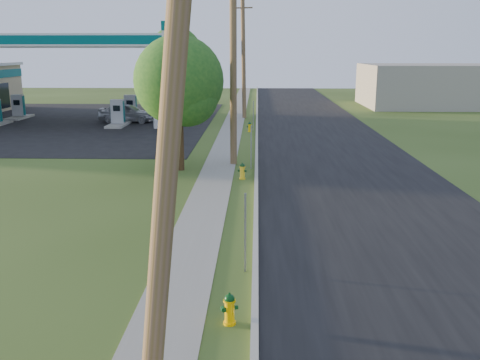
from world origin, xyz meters
name	(u,v)px	position (x,y,z in m)	size (l,w,h in m)	color
road	(370,206)	(4.50, 10.00, 0.01)	(8.00, 120.00, 0.02)	black
curb	(256,203)	(0.50, 10.00, 0.07)	(0.15, 120.00, 0.15)	#A3A196
sidewalk	(206,204)	(-1.25, 10.00, 0.01)	(1.50, 120.00, 0.03)	gray
forecourt	(41,122)	(-16.00, 32.00, 0.01)	(26.00, 28.00, 0.02)	black
utility_pole_near	(172,90)	(-0.60, -1.00, 4.80)	(1.40, 0.32, 9.48)	brown
utility_pole_mid	(233,58)	(-0.60, 17.00, 4.95)	(1.40, 0.32, 9.80)	brown
utility_pole_far	(243,57)	(-0.60, 35.00, 4.80)	(1.40, 0.32, 9.50)	brown
sign_post_near	(245,233)	(0.25, 4.20, 1.00)	(0.05, 0.04, 2.00)	gray
sign_post_mid	(251,147)	(0.25, 16.00, 1.00)	(0.05, 0.04, 2.00)	gray
sign_post_far	(253,116)	(0.25, 28.20, 1.00)	(0.05, 0.04, 2.00)	gray
gas_canopy	(60,42)	(-14.00, 32.00, 5.90)	(18.18, 9.18, 6.40)	silver
fuel_pump_ne	(118,116)	(-9.50, 30.00, 0.72)	(1.20, 3.20, 1.90)	#A3A196
fuel_pump_sw	(19,110)	(-18.50, 34.00, 0.72)	(1.20, 3.20, 1.90)	#A3A196
fuel_pump_se	(131,110)	(-9.50, 34.00, 0.72)	(1.20, 3.20, 1.90)	#A3A196
price_pylon	(168,48)	(-4.50, 22.50, 5.43)	(0.34, 2.04, 6.85)	gray
distant_building	(438,85)	(18.00, 45.00, 2.00)	(14.00, 10.00, 4.00)	gray
tree_verge	(181,84)	(-2.84, 15.55, 3.86)	(3.95, 3.95, 5.99)	#392613
tree_lot	(177,57)	(-6.80, 41.11, 4.77)	(4.88, 4.88, 7.40)	#392613
hydrant_near	(230,309)	(0.00, 1.59, 0.33)	(0.35, 0.31, 0.67)	#FFBC00
hydrant_mid	(242,171)	(-0.09, 13.93, 0.35)	(0.37, 0.33, 0.72)	yellow
hydrant_far	(250,127)	(0.01, 27.46, 0.33)	(0.35, 0.31, 0.67)	yellow
car_silver	(127,113)	(-9.34, 32.10, 0.73)	(1.72, 4.28, 1.46)	#AEB1B5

